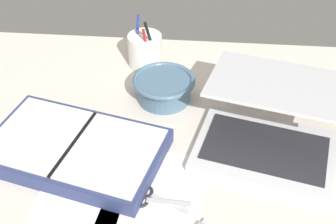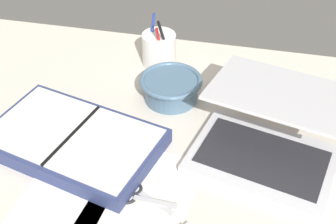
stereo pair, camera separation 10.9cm
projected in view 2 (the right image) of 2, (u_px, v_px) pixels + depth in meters
desk_top at (171, 156)px, 109.21cm from camera, size 140.00×100.00×2.00cm
laptop at (269, 136)px, 105.26cm from camera, size 38.32×38.96×14.47cm
bowl at (171, 87)px, 121.97cm from camera, size 16.41×16.41×6.53cm
pen_cup at (159, 49)px, 133.97cm from camera, size 9.66×9.66×15.79cm
planner at (73, 141)px, 108.74cm from camera, size 44.13×33.26×4.27cm
scissors at (136, 195)px, 98.45cm from camera, size 12.54×7.19×0.80cm
paper_sheet_front at (141, 199)px, 97.91cm from camera, size 23.97×31.87×0.16cm
paper_sheet_beside_planner at (65, 199)px, 98.02cm from camera, size 20.30×25.17×0.16cm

